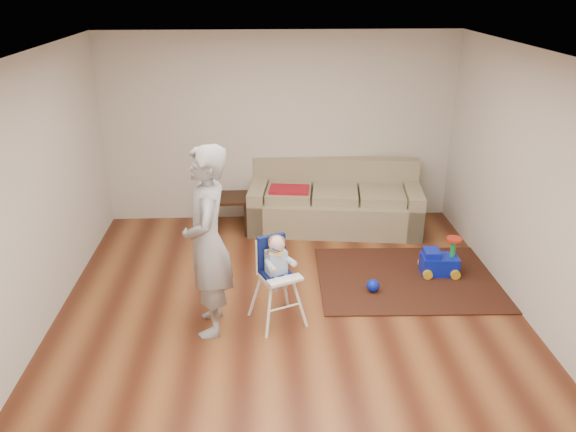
{
  "coord_description": "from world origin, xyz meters",
  "views": [
    {
      "loc": [
        -0.28,
        -5.08,
        3.35
      ],
      "look_at": [
        0.0,
        0.4,
        1.0
      ],
      "focal_mm": 35.0,
      "sensor_mm": 36.0,
      "label": 1
    }
  ],
  "objects_px": {
    "toy_ball": "(373,286)",
    "high_chair": "(277,281)",
    "sofa": "(335,197)",
    "adult": "(208,242)",
    "side_table": "(231,213)",
    "ride_on_toy": "(440,255)"
  },
  "relations": [
    {
      "from": "side_table",
      "to": "toy_ball",
      "type": "relative_size",
      "value": 3.44
    },
    {
      "from": "high_chair",
      "to": "adult",
      "type": "distance_m",
      "value": 0.84
    },
    {
      "from": "toy_ball",
      "to": "high_chair",
      "type": "bearing_deg",
      "value": -155.13
    },
    {
      "from": "sofa",
      "to": "toy_ball",
      "type": "relative_size",
      "value": 16.89
    },
    {
      "from": "sofa",
      "to": "adult",
      "type": "height_order",
      "value": "adult"
    },
    {
      "from": "sofa",
      "to": "ride_on_toy",
      "type": "distance_m",
      "value": 1.84
    },
    {
      "from": "adult",
      "to": "ride_on_toy",
      "type": "bearing_deg",
      "value": 107.26
    },
    {
      "from": "ride_on_toy",
      "to": "adult",
      "type": "xyz_separation_m",
      "value": [
        -2.67,
        -0.99,
        0.72
      ]
    },
    {
      "from": "side_table",
      "to": "ride_on_toy",
      "type": "xyz_separation_m",
      "value": [
        2.58,
        -1.43,
        -0.0
      ]
    },
    {
      "from": "toy_ball",
      "to": "high_chair",
      "type": "distance_m",
      "value": 1.29
    },
    {
      "from": "ride_on_toy",
      "to": "high_chair",
      "type": "bearing_deg",
      "value": -152.16
    },
    {
      "from": "ride_on_toy",
      "to": "toy_ball",
      "type": "height_order",
      "value": "ride_on_toy"
    },
    {
      "from": "toy_ball",
      "to": "high_chair",
      "type": "xyz_separation_m",
      "value": [
        -1.11,
        -0.52,
        0.39
      ]
    },
    {
      "from": "side_table",
      "to": "toy_ball",
      "type": "height_order",
      "value": "side_table"
    },
    {
      "from": "adult",
      "to": "sofa",
      "type": "bearing_deg",
      "value": 144.22
    },
    {
      "from": "ride_on_toy",
      "to": "high_chair",
      "type": "relative_size",
      "value": 0.48
    },
    {
      "from": "toy_ball",
      "to": "ride_on_toy",
      "type": "bearing_deg",
      "value": 23.96
    },
    {
      "from": "sofa",
      "to": "side_table",
      "type": "height_order",
      "value": "sofa"
    },
    {
      "from": "side_table",
      "to": "adult",
      "type": "xyz_separation_m",
      "value": [
        -0.09,
        -2.42,
        0.72
      ]
    },
    {
      "from": "ride_on_toy",
      "to": "high_chair",
      "type": "height_order",
      "value": "high_chair"
    },
    {
      "from": "sofa",
      "to": "high_chair",
      "type": "bearing_deg",
      "value": -103.58
    },
    {
      "from": "high_chair",
      "to": "ride_on_toy",
      "type": "bearing_deg",
      "value": 1.37
    }
  ]
}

